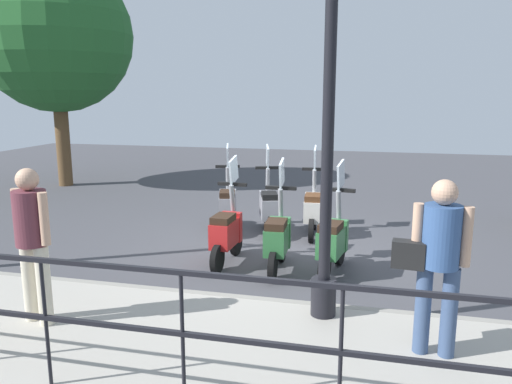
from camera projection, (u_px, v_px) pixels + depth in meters
name	position (u px, v px, depth m)	size (l,w,h in m)	color
ground_plane	(284.00, 252.00, 7.79)	(28.00, 28.00, 0.00)	#424247
promenade_walkway	(225.00, 346.00, 4.76)	(2.20, 20.00, 0.15)	#A39E93
fence_railing	(182.00, 313.00, 3.60)	(0.04, 16.03, 1.07)	black
lamp_post_near	(328.00, 147.00, 4.92)	(0.26, 0.90, 4.03)	black
pedestrian_with_bag	(437.00, 255.00, 4.31)	(0.35, 0.65, 1.59)	#384C70
pedestrian_distant	(32.00, 234.00, 4.93)	(0.39, 0.48, 1.59)	beige
tree_large	(55.00, 35.00, 12.62)	(3.89, 3.89, 5.82)	brown
scooter_near_0	(333.00, 240.00, 6.77)	(1.23, 0.47, 1.54)	black
scooter_near_1	(278.00, 238.00, 6.89)	(1.23, 0.44, 1.54)	black
scooter_near_2	(227.00, 232.00, 7.19)	(1.23, 0.44, 1.54)	black
scooter_far_0	(313.00, 209.00, 8.60)	(1.23, 0.44, 1.54)	black
scooter_far_1	(269.00, 206.00, 8.76)	(1.20, 0.54, 1.54)	black
scooter_far_2	(228.00, 205.00, 8.91)	(1.21, 0.52, 1.54)	black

